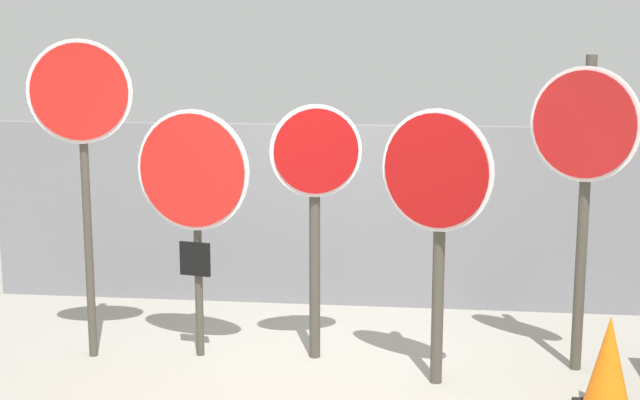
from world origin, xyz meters
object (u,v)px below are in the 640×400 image
stop_sign_3 (437,196)px  stop_sign_4 (584,156)px  traffic_cone_0 (608,365)px  stop_sign_1 (193,185)px  stop_sign_2 (316,187)px  stop_sign_0 (81,124)px

stop_sign_3 → stop_sign_4: size_ratio=0.85×
stop_sign_4 → traffic_cone_0: 1.55m
stop_sign_1 → stop_sign_2: bearing=16.0°
stop_sign_2 → stop_sign_3: bearing=-40.5°
stop_sign_0 → stop_sign_4: size_ratio=1.05×
stop_sign_1 → stop_sign_3: 1.93m
stop_sign_1 → traffic_cone_0: bearing=-1.7°
stop_sign_0 → traffic_cone_0: 4.27m
stop_sign_0 → stop_sign_2: (1.80, 0.19, -0.50)m
stop_sign_1 → traffic_cone_0: 3.35m
stop_sign_1 → stop_sign_2: stop_sign_2 is taller
stop_sign_0 → stop_sign_4: bearing=-8.2°
stop_sign_0 → stop_sign_3: size_ratio=1.24×
stop_sign_4 → stop_sign_0: bearing=-144.9°
stop_sign_1 → stop_sign_4: stop_sign_4 is taller
stop_sign_2 → traffic_cone_0: (2.12, -0.81, -1.06)m
stop_sign_2 → stop_sign_0: bearing=170.4°
stop_sign_2 → traffic_cone_0: size_ratio=2.95×
stop_sign_0 → traffic_cone_0: (3.92, -0.62, -1.56)m
stop_sign_1 → stop_sign_3: (1.89, -0.36, 0.01)m
traffic_cone_0 → stop_sign_3: bearing=162.7°
stop_sign_1 → stop_sign_2: size_ratio=0.98×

